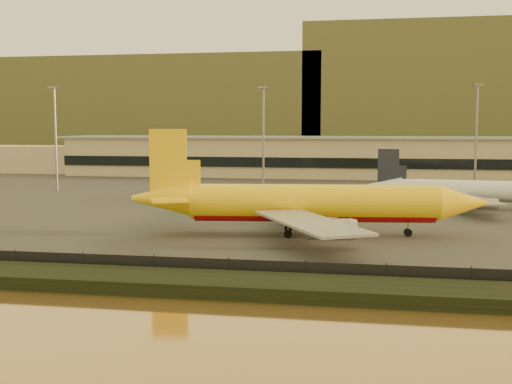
# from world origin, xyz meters

# --- Properties ---
(ground) EXTENTS (900.00, 900.00, 0.00)m
(ground) POSITION_xyz_m (0.00, 0.00, 0.00)
(ground) COLOR black
(ground) RESTS_ON ground
(embankment) EXTENTS (320.00, 7.00, 1.40)m
(embankment) POSITION_xyz_m (0.00, -17.00, 0.70)
(embankment) COLOR black
(embankment) RESTS_ON ground
(tarmac) EXTENTS (320.00, 220.00, 0.20)m
(tarmac) POSITION_xyz_m (0.00, 95.00, 0.10)
(tarmac) COLOR #2D2D2D
(tarmac) RESTS_ON ground
(perimeter_fence) EXTENTS (300.00, 0.05, 2.20)m
(perimeter_fence) POSITION_xyz_m (0.00, -13.00, 1.30)
(perimeter_fence) COLOR black
(perimeter_fence) RESTS_ON tarmac
(terminal_building) EXTENTS (202.00, 25.00, 12.60)m
(terminal_building) POSITION_xyz_m (-14.52, 125.55, 6.25)
(terminal_building) COLOR #C3B088
(terminal_building) RESTS_ON tarmac
(apron_light_masts) EXTENTS (152.20, 12.20, 25.40)m
(apron_light_masts) POSITION_xyz_m (15.00, 75.00, 15.70)
(apron_light_masts) COLOR slate
(apron_light_masts) RESTS_ON tarmac
(distant_hills) EXTENTS (470.00, 160.00, 70.00)m
(distant_hills) POSITION_xyz_m (-20.74, 340.00, 31.39)
(distant_hills) COLOR olive
(distant_hills) RESTS_ON ground
(dhl_cargo_jet) EXTENTS (51.62, 50.19, 15.41)m
(dhl_cargo_jet) POSITION_xyz_m (7.32, 15.63, 4.80)
(dhl_cargo_jet) COLOR yellow
(dhl_cargo_jet) RESTS_ON tarmac
(white_narrowbody_jet) EXTENTS (39.43, 38.25, 11.32)m
(white_narrowbody_jet) POSITION_xyz_m (35.11, 51.70, 3.58)
(white_narrowbody_jet) COLOR silver
(white_narrowbody_jet) RESTS_ON tarmac
(gse_vehicle_yellow) EXTENTS (4.58, 3.39, 1.88)m
(gse_vehicle_yellow) POSITION_xyz_m (5.45, 26.00, 1.14)
(gse_vehicle_yellow) COLOR yellow
(gse_vehicle_yellow) RESTS_ON tarmac
(gse_vehicle_white) EXTENTS (4.72, 2.89, 1.98)m
(gse_vehicle_white) POSITION_xyz_m (-9.94, 36.75, 1.19)
(gse_vehicle_white) COLOR silver
(gse_vehicle_white) RESTS_ON tarmac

